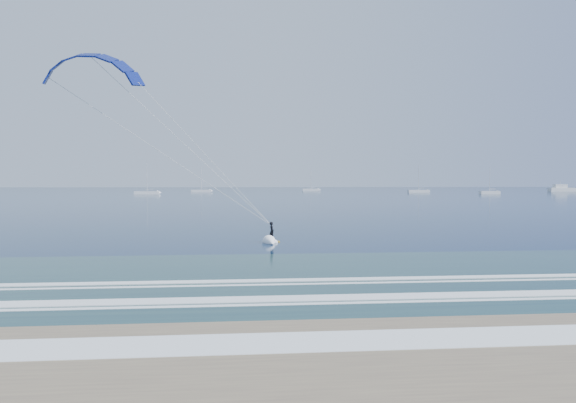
% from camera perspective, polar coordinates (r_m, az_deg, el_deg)
% --- Properties ---
extents(ground, '(900.00, 900.00, 0.00)m').
position_cam_1_polar(ground, '(17.11, 10.27, -14.69)').
color(ground, '#082545').
rests_on(ground, ground).
extents(kitesurfer_rig, '(19.72, 4.44, 15.80)m').
position_cam_1_polar(kitesurfer_rig, '(41.04, -12.12, 6.81)').
color(kitesurfer_rig, gold).
rests_on(kitesurfer_rig, ground).
extents(motor_yacht, '(13.24, 3.53, 5.71)m').
position_cam_1_polar(motor_yacht, '(289.98, 28.11, 1.26)').
color(motor_yacht, silver).
rests_on(motor_yacht, ground).
extents(sailboat_1, '(9.56, 2.40, 13.00)m').
position_cam_1_polar(sailboat_1, '(207.82, -15.39, 0.96)').
color(sailboat_1, silver).
rests_on(sailboat_1, ground).
extents(sailboat_2, '(9.22, 2.40, 12.36)m').
position_cam_1_polar(sailboat_2, '(241.83, -9.61, 1.17)').
color(sailboat_2, silver).
rests_on(sailboat_2, ground).
extents(sailboat_3, '(8.99, 2.40, 12.19)m').
position_cam_1_polar(sailboat_3, '(272.73, 2.56, 1.32)').
color(sailboat_3, silver).
rests_on(sailboat_3, ground).
extents(sailboat_4, '(9.71, 2.40, 13.12)m').
position_cam_1_polar(sailboat_4, '(240.14, 14.30, 1.13)').
color(sailboat_4, silver).
rests_on(sailboat_4, ground).
extents(sailboat_5, '(7.96, 2.40, 10.90)m').
position_cam_1_polar(sailboat_5, '(221.72, 21.49, 0.96)').
color(sailboat_5, silver).
rests_on(sailboat_5, ground).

